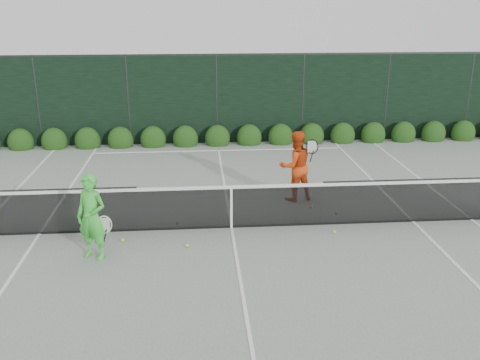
{
  "coord_description": "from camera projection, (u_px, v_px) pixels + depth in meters",
  "views": [
    {
      "loc": [
        -0.7,
        -10.77,
        4.73
      ],
      "look_at": [
        0.21,
        0.3,
        1.0
      ],
      "focal_mm": 40.0,
      "sensor_mm": 36.0,
      "label": 1
    }
  ],
  "objects": [
    {
      "name": "ground",
      "position": [
        231.0,
        228.0,
        11.74
      ],
      "size": [
        80.0,
        80.0,
        0.0
      ],
      "primitive_type": "plane",
      "color": "gray",
      "rests_on": "ground"
    },
    {
      "name": "tennis_net",
      "position": [
        230.0,
        205.0,
        11.57
      ],
      "size": [
        12.9,
        0.1,
        1.07
      ],
      "color": "black",
      "rests_on": "ground"
    },
    {
      "name": "player_woman",
      "position": [
        92.0,
        217.0,
        10.12
      ],
      "size": [
        0.73,
        0.62,
        1.68
      ],
      "rotation": [
        0.0,
        0.0,
        -0.44
      ],
      "color": "green",
      "rests_on": "ground"
    },
    {
      "name": "player_man",
      "position": [
        296.0,
        166.0,
        13.14
      ],
      "size": [
        1.0,
        0.86,
        1.75
      ],
      "rotation": [
        0.0,
        0.0,
        3.4
      ],
      "color": "#D84312",
      "rests_on": "ground"
    },
    {
      "name": "court_lines",
      "position": [
        231.0,
        227.0,
        11.74
      ],
      "size": [
        11.03,
        23.83,
        0.01
      ],
      "color": "white",
      "rests_on": "ground"
    },
    {
      "name": "windscreen_fence",
      "position": [
        242.0,
        209.0,
        8.7
      ],
      "size": [
        32.0,
        21.07,
        3.06
      ],
      "color": "black",
      "rests_on": "ground"
    },
    {
      "name": "hedge_row",
      "position": [
        217.0,
        138.0,
        18.42
      ],
      "size": [
        31.66,
        0.65,
        0.94
      ],
      "color": "#13350E",
      "rests_on": "ground"
    },
    {
      "name": "tennis_balls",
      "position": [
        248.0,
        226.0,
        11.75
      ],
      "size": [
        4.85,
        1.97,
        0.07
      ],
      "color": "#DBEE35",
      "rests_on": "ground"
    }
  ]
}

